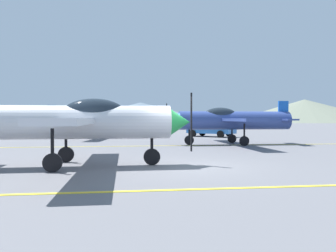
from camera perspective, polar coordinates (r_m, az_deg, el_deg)
The scene contains 9 objects.
ground_plane at distance 11.88m, azimuth 3.19°, elevation -6.93°, with size 400.00×400.00×0.00m, color slate.
apron_line_near at distance 8.20m, azimuth 8.28°, elevation -10.66°, with size 80.00×0.16×0.01m, color yellow.
apron_line_far at distance 20.48m, azimuth -1.37°, elevation -3.43°, with size 80.00×0.16×0.01m, color yellow.
airplane_near at distance 12.10m, azimuth -15.68°, elevation 0.84°, with size 8.24×9.51×2.86m.
airplane_mid at distance 21.93m, azimuth 10.63°, elevation 1.06°, with size 8.23×9.51×2.86m.
airplane_far at distance 29.50m, azimuth -12.66°, elevation 1.12°, with size 8.35×9.58×2.86m.
car_sedan at distance 30.87m, azimuth 7.37°, elevation -0.28°, with size 4.38×4.24×1.62m.
hill_centerleft at distance 157.87m, azimuth -4.72°, elevation 2.39°, with size 71.56×71.56×9.24m, color slate.
hill_centerright at distance 158.42m, azimuth 22.45°, elevation 2.44°, with size 67.84×67.84×10.08m, color slate.
Camera 1 is at (-2.19, -11.55, 1.71)m, focal length 35.37 mm.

